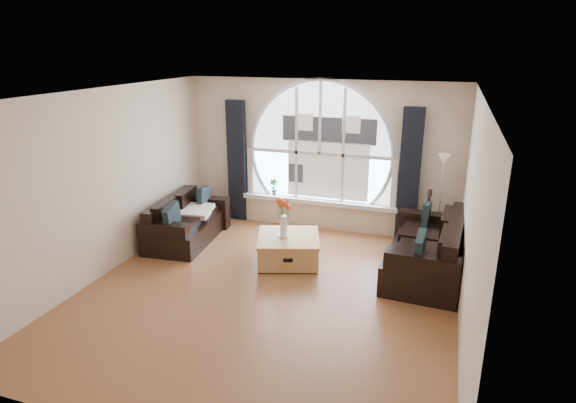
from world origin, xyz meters
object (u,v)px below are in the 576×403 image
object	(u,v)px
floor_lamp	(440,202)
potted_plant	(274,187)
sofa_left	(187,219)
guitar	(428,218)
coffee_chest	(288,248)
sofa_right	(425,249)
vase_flowers	(283,213)

from	to	relation	value
floor_lamp	potted_plant	xyz separation A→B (m)	(-3.01, 0.23, -0.09)
sofa_left	guitar	bearing A→B (deg)	8.41
floor_lamp	potted_plant	bearing A→B (deg)	175.55
coffee_chest	guitar	distance (m)	2.39
sofa_left	sofa_right	bearing A→B (deg)	-5.84
sofa_right	coffee_chest	distance (m)	2.07
vase_flowers	guitar	bearing A→B (deg)	31.74
guitar	potted_plant	xyz separation A→B (m)	(-2.84, 0.35, 0.18)
coffee_chest	floor_lamp	xyz separation A→B (m)	(2.18, 1.36, 0.57)
floor_lamp	vase_flowers	bearing A→B (deg)	-147.95
guitar	potted_plant	size ratio (longest dim) A/B	3.33
potted_plant	sofa_right	bearing A→B (deg)	-25.27
coffee_chest	vase_flowers	world-z (taller)	vase_flowers
sofa_right	potted_plant	size ratio (longest dim) A/B	6.12
coffee_chest	potted_plant	distance (m)	1.85
coffee_chest	guitar	xyz separation A→B (m)	(2.02, 1.24, 0.30)
potted_plant	guitar	bearing A→B (deg)	-7.06
coffee_chest	vase_flowers	bearing A→B (deg)	-159.15
sofa_left	potted_plant	world-z (taller)	potted_plant
sofa_left	vase_flowers	world-z (taller)	vase_flowers
sofa_left	potted_plant	xyz separation A→B (m)	(1.11, 1.33, 0.31)
sofa_right	guitar	distance (m)	1.01
sofa_right	coffee_chest	xyz separation A→B (m)	(-2.05, -0.24, -0.17)
vase_flowers	sofa_right	bearing A→B (deg)	7.71
vase_flowers	potted_plant	xyz separation A→B (m)	(-0.76, 1.64, -0.11)
sofa_right	potted_plant	xyz separation A→B (m)	(-2.87, 1.35, 0.31)
floor_lamp	guitar	world-z (taller)	floor_lamp
sofa_right	floor_lamp	xyz separation A→B (m)	(0.14, 1.12, 0.40)
vase_flowers	guitar	world-z (taller)	vase_flowers
floor_lamp	coffee_chest	bearing A→B (deg)	-148.15
guitar	potted_plant	distance (m)	2.87
floor_lamp	potted_plant	size ratio (longest dim) A/B	5.02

